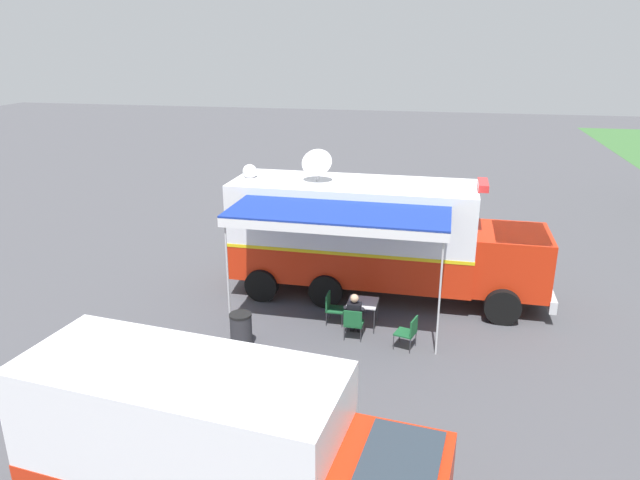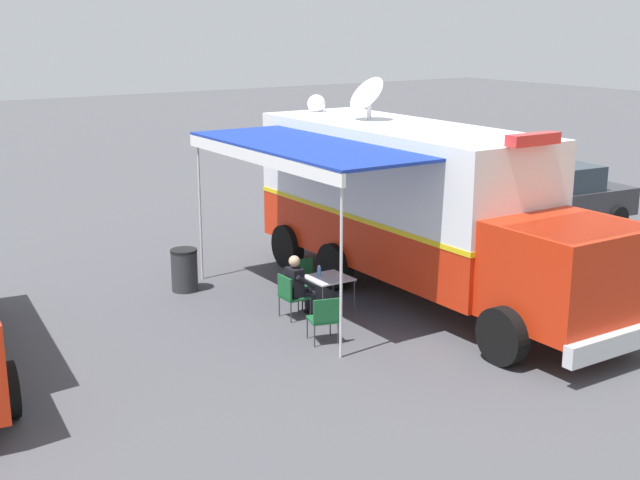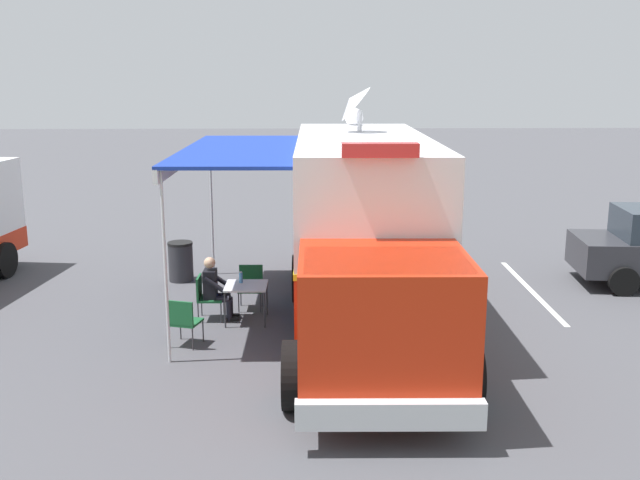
% 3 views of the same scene
% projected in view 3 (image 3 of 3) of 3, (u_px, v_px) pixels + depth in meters
% --- Properties ---
extents(ground_plane, '(100.00, 100.00, 0.00)m').
position_uv_depth(ground_plane, '(361.00, 309.00, 14.78)').
color(ground_plane, '#47474C').
extents(lot_stripe, '(0.20, 4.80, 0.01)m').
position_uv_depth(lot_stripe, '(531.00, 290.00, 16.09)').
color(lot_stripe, silver).
rests_on(lot_stripe, ground).
extents(command_truck, '(4.95, 9.53, 4.53)m').
position_uv_depth(command_truck, '(363.00, 223.00, 13.62)').
color(command_truck, red).
rests_on(command_truck, ground).
extents(folding_table, '(0.81, 0.81, 0.73)m').
position_uv_depth(folding_table, '(246.00, 288.00, 13.93)').
color(folding_table, silver).
rests_on(folding_table, ground).
extents(water_bottle, '(0.07, 0.07, 0.22)m').
position_uv_depth(water_bottle, '(241.00, 278.00, 14.05)').
color(water_bottle, '#4C99D8').
rests_on(water_bottle, folding_table).
extents(folding_chair_at_table, '(0.49, 0.49, 0.87)m').
position_uv_depth(folding_chair_at_table, '(206.00, 294.00, 14.08)').
color(folding_chair_at_table, '#19562D').
rests_on(folding_chair_at_table, ground).
extents(folding_chair_beside_table, '(0.49, 0.49, 0.87)m').
position_uv_depth(folding_chair_beside_table, '(251.00, 283.00, 14.80)').
color(folding_chair_beside_table, '#19562D').
rests_on(folding_chair_beside_table, ground).
extents(folding_chair_spare_by_truck, '(0.60, 0.60, 0.87)m').
position_uv_depth(folding_chair_spare_by_truck, '(183.00, 319.00, 12.66)').
color(folding_chair_spare_by_truck, '#19562D').
rests_on(folding_chair_spare_by_truck, ground).
extents(seated_responder, '(0.67, 0.56, 1.25)m').
position_uv_depth(seated_responder, '(215.00, 287.00, 14.05)').
color(seated_responder, black).
rests_on(seated_responder, ground).
extents(trash_bin, '(0.57, 0.57, 0.91)m').
position_uv_depth(trash_bin, '(181.00, 261.00, 16.76)').
color(trash_bin, '#2D2D33').
rests_on(trash_bin, ground).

